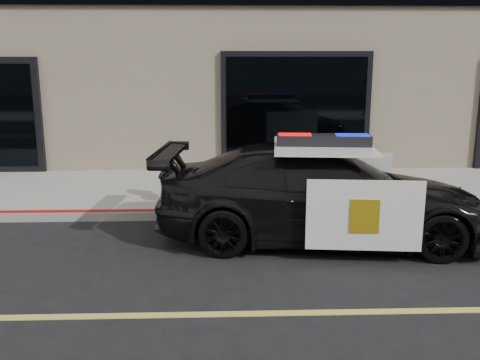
{
  "coord_description": "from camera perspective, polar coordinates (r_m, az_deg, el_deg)",
  "views": [
    {
      "loc": [
        -2.72,
        -5.36,
        2.75
      ],
      "look_at": [
        -2.45,
        2.2,
        1.0
      ],
      "focal_mm": 40.0,
      "sensor_mm": 36.0,
      "label": 1
    }
  ],
  "objects": [
    {
      "name": "ground",
      "position": [
        6.61,
        23.13,
        -12.68
      ],
      "size": [
        120.0,
        120.0,
        0.0
      ],
      "primitive_type": "plane",
      "color": "black",
      "rests_on": "ground"
    },
    {
      "name": "sidewalk_n",
      "position": [
        11.27,
        12.02,
        -0.99
      ],
      "size": [
        60.0,
        3.5,
        0.15
      ],
      "primitive_type": "cube",
      "color": "gray",
      "rests_on": "ground"
    },
    {
      "name": "police_car",
      "position": [
        8.19,
        8.7,
        -1.41
      ],
      "size": [
        3.02,
        5.37,
        1.63
      ],
      "color": "black",
      "rests_on": "ground"
    },
    {
      "name": "fire_hydrant",
      "position": [
        9.93,
        -7.62,
        0.08
      ],
      "size": [
        0.38,
        0.53,
        0.84
      ],
      "color": "white",
      "rests_on": "sidewalk_n"
    }
  ]
}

